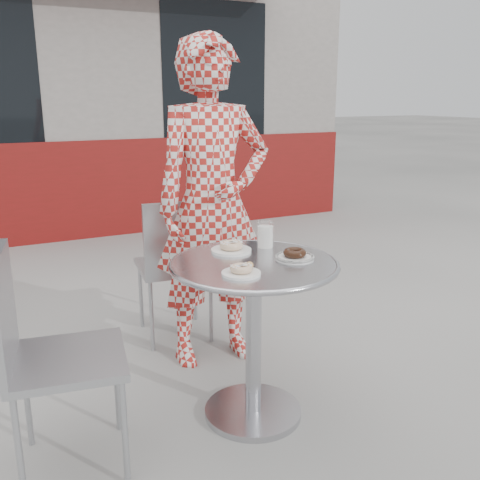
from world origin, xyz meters
name	(u,v)px	position (x,y,z in m)	size (l,w,h in m)	color
ground	(255,416)	(0.00, 0.00, 0.00)	(60.00, 60.00, 0.00)	#9E9B96
storefront	(55,91)	(0.00, 5.56, 1.49)	(6.02, 4.55, 3.00)	gray
bistro_table	(254,301)	(0.00, 0.02, 0.56)	(0.73, 0.73, 0.74)	silver
chair_far	(175,294)	(-0.03, 0.99, 0.27)	(0.45, 0.46, 0.87)	#A6A8AE
chair_left	(68,403)	(-0.81, 0.03, 0.28)	(0.49, 0.49, 0.90)	#A6A8AE
seated_person	(213,205)	(0.08, 0.64, 0.87)	(0.63, 0.42, 1.74)	#A91F1A
plate_far	(231,248)	(-0.02, 0.20, 0.76)	(0.18, 0.18, 0.05)	white
plate_near	(242,270)	(-0.12, -0.11, 0.76)	(0.16, 0.16, 0.04)	white
plate_checker	(295,256)	(0.18, -0.02, 0.76)	(0.17, 0.17, 0.05)	white
milk_cup	(265,235)	(0.15, 0.20, 0.80)	(0.08, 0.08, 0.12)	white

